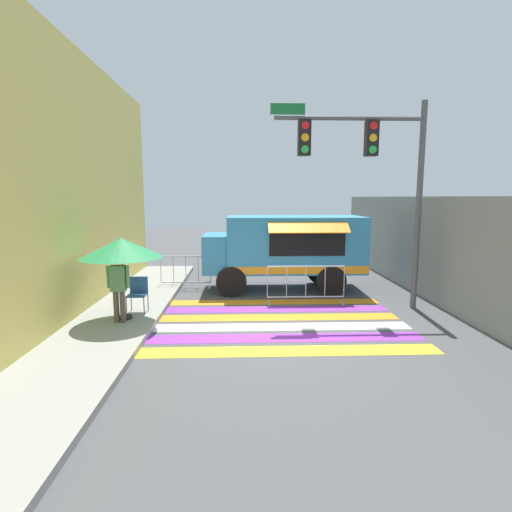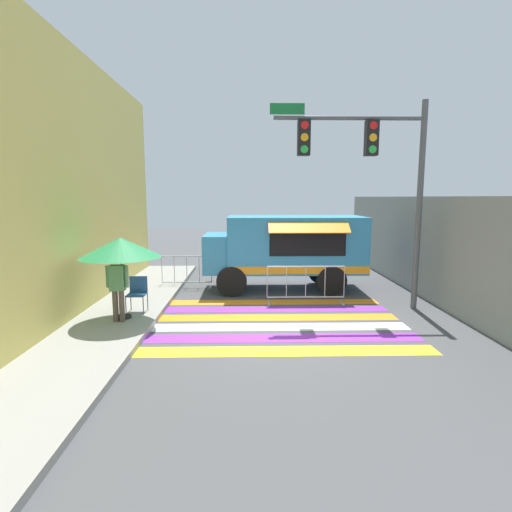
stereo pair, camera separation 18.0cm
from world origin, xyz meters
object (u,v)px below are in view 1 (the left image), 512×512
object	(u,v)px
traffic_signal_pole	(371,163)
patio_umbrella	(121,248)
vendor_person	(118,285)
food_truck	(282,246)
folding_chair	(138,291)
barricade_front	(306,285)
barricade_side	(186,272)

from	to	relation	value
traffic_signal_pole	patio_umbrella	world-z (taller)	traffic_signal_pole
vendor_person	food_truck	bearing A→B (deg)	44.53
food_truck	vendor_person	bearing A→B (deg)	-137.84
patio_umbrella	folding_chair	bearing A→B (deg)	72.00
food_truck	barricade_front	bearing A→B (deg)	-74.94
patio_umbrella	folding_chair	xyz separation A→B (m)	(0.19, 0.59, -1.19)
traffic_signal_pole	patio_umbrella	distance (m)	6.75
traffic_signal_pole	folding_chair	distance (m)	6.97
food_truck	barricade_side	bearing A→B (deg)	175.05
traffic_signal_pole	vendor_person	xyz separation A→B (m)	(-6.34, -1.45, -2.92)
food_truck	folding_chair	world-z (taller)	food_truck
vendor_person	barricade_front	xyz separation A→B (m)	(4.74, 1.99, -0.48)
food_truck	barricade_front	xyz separation A→B (m)	(0.50, -1.86, -0.90)
traffic_signal_pole	barricade_side	xyz separation A→B (m)	(-5.35, 2.67, -3.42)
food_truck	traffic_signal_pole	size ratio (longest dim) A/B	0.93
patio_umbrella	folding_chair	world-z (taller)	patio_umbrella
vendor_person	barricade_side	size ratio (longest dim) A/B	0.94
barricade_front	barricade_side	size ratio (longest dim) A/B	1.32
vendor_person	traffic_signal_pole	bearing A→B (deg)	15.27
barricade_front	barricade_side	world-z (taller)	same
vendor_person	barricade_front	distance (m)	5.17
food_truck	folding_chair	bearing A→B (deg)	-143.39
folding_chair	food_truck	bearing A→B (deg)	16.38
food_truck	traffic_signal_pole	bearing A→B (deg)	-48.79
folding_chair	barricade_front	bearing A→B (deg)	-6.14
patio_umbrella	traffic_signal_pole	bearing A→B (deg)	10.66
folding_chair	vendor_person	world-z (taller)	vendor_person
food_truck	traffic_signal_pole	world-z (taller)	traffic_signal_pole
folding_chair	vendor_person	xyz separation A→B (m)	(-0.22, -0.85, 0.36)
patio_umbrella	vendor_person	size ratio (longest dim) A/B	1.24
patio_umbrella	barricade_side	world-z (taller)	patio_umbrella
barricade_front	traffic_signal_pole	bearing A→B (deg)	-18.58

